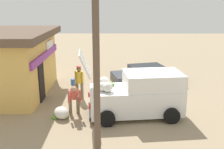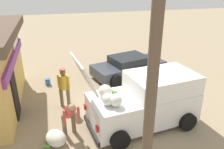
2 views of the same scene
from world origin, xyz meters
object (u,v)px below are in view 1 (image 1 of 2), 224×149
(customer_bending, at_px, (74,97))
(delivery_van, at_px, (139,94))
(paint_bucket, at_px, (73,82))
(storefront_bar, at_px, (12,62))
(parked_sedan, at_px, (147,75))
(unloaded_banana_pile, at_px, (61,113))
(vendor_standing, at_px, (79,80))

(customer_bending, bearing_deg, delivery_van, -88.53)
(delivery_van, height_order, paint_bucket, delivery_van)
(delivery_van, bearing_deg, storefront_bar, 67.06)
(delivery_van, bearing_deg, parked_sedan, -11.26)
(unloaded_banana_pile, bearing_deg, delivery_van, -83.78)
(customer_bending, relative_size, unloaded_banana_pile, 1.47)
(storefront_bar, relative_size, delivery_van, 1.39)
(parked_sedan, xyz_separation_m, unloaded_banana_pile, (-4.84, 4.25, -0.33))
(customer_bending, height_order, unloaded_banana_pile, customer_bending)
(customer_bending, xyz_separation_m, paint_bucket, (4.50, 0.77, -0.70))
(vendor_standing, bearing_deg, delivery_van, -124.74)
(customer_bending, bearing_deg, vendor_standing, 1.04)
(unloaded_banana_pile, distance_m, paint_bucket, 4.80)
(parked_sedan, relative_size, vendor_standing, 2.53)
(storefront_bar, xyz_separation_m, customer_bending, (-2.83, -3.69, -0.90))
(customer_bending, relative_size, paint_bucket, 4.25)
(delivery_van, distance_m, vendor_standing, 3.48)
(storefront_bar, distance_m, unloaded_banana_pile, 4.70)
(unloaded_banana_pile, bearing_deg, vendor_standing, -11.89)
(storefront_bar, relative_size, customer_bending, 4.40)
(unloaded_banana_pile, bearing_deg, storefront_bar, 45.32)
(paint_bucket, bearing_deg, unloaded_banana_pile, -177.19)
(delivery_van, bearing_deg, vendor_standing, 55.26)
(delivery_van, height_order, customer_bending, delivery_van)
(parked_sedan, bearing_deg, delivery_van, 168.74)
(vendor_standing, height_order, paint_bucket, vendor_standing)
(paint_bucket, bearing_deg, customer_bending, -170.31)
(delivery_van, relative_size, paint_bucket, 13.42)
(storefront_bar, height_order, vendor_standing, storefront_bar)
(parked_sedan, xyz_separation_m, vendor_standing, (-2.49, 3.75, 0.44))
(vendor_standing, bearing_deg, parked_sedan, -56.41)
(unloaded_banana_pile, relative_size, paint_bucket, 2.90)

